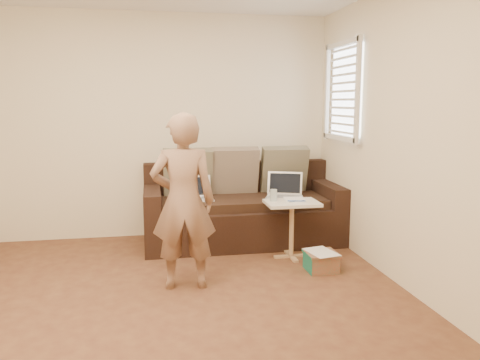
{
  "coord_description": "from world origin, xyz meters",
  "views": [
    {
      "loc": [
        -0.11,
        -3.44,
        1.59
      ],
      "look_at": [
        0.8,
        1.4,
        0.78
      ],
      "focal_mm": 35.76,
      "sensor_mm": 36.0,
      "label": 1
    }
  ],
  "objects": [
    {
      "name": "drinking_glass",
      "position": [
        1.11,
        1.19,
        0.65
      ],
      "size": [
        0.07,
        0.07,
        0.12
      ],
      "primitive_type": null,
      "color": "silver",
      "rests_on": "side_table"
    },
    {
      "name": "wall_back",
      "position": [
        0.0,
        2.25,
        1.3
      ],
      "size": [
        4.0,
        0.0,
        4.0
      ],
      "primitive_type": "plane",
      "rotation": [
        1.57,
        0.0,
        0.0
      ],
      "color": "beige",
      "rests_on": "ground"
    },
    {
      "name": "striped_box",
      "position": [
        1.45,
        0.69,
        0.09
      ],
      "size": [
        0.3,
        0.3,
        0.19
      ],
      "primitive_type": null,
      "color": "red",
      "rests_on": "ground"
    },
    {
      "name": "laptop_silver",
      "position": [
        1.35,
        1.63,
        0.52
      ],
      "size": [
        0.48,
        0.42,
        0.27
      ],
      "primitive_type": null,
      "rotation": [
        0.0,
        0.0,
        -0.38
      ],
      "color": "#B7BABC",
      "rests_on": "sofa"
    },
    {
      "name": "pillow_right",
      "position": [
        1.45,
        2.01,
        0.79
      ],
      "size": [
        0.55,
        0.28,
        0.57
      ],
      "primitive_type": null,
      "rotation": [
        0.26,
        0.0,
        0.0
      ],
      "color": "#665C4B",
      "rests_on": "sofa"
    },
    {
      "name": "pillow_left",
      "position": [
        0.3,
        1.97,
        0.79
      ],
      "size": [
        0.55,
        0.29,
        0.57
      ],
      "primitive_type": null,
      "rotation": [
        0.28,
        0.0,
        0.0
      ],
      "color": "#665C4B",
      "rests_on": "sofa"
    },
    {
      "name": "person",
      "position": [
        0.15,
        0.53,
        0.75
      ],
      "size": [
        0.57,
        0.4,
        1.51
      ],
      "primitive_type": "imported",
      "rotation": [
        0.0,
        0.0,
        3.09
      ],
      "color": "#845D48",
      "rests_on": "ground"
    },
    {
      "name": "pillow_mid",
      "position": [
        0.85,
        2.0,
        0.79
      ],
      "size": [
        0.55,
        0.27,
        0.57
      ],
      "primitive_type": null,
      "rotation": [
        0.24,
        0.0,
        0.0
      ],
      "color": "#6C5B4D",
      "rests_on": "sofa"
    },
    {
      "name": "window_blinds",
      "position": [
        1.95,
        1.5,
        1.7
      ],
      "size": [
        0.12,
        0.88,
        1.08
      ],
      "primitive_type": null,
      "color": "white",
      "rests_on": "wall_right"
    },
    {
      "name": "laptop_white",
      "position": [
        0.37,
        1.71,
        0.52
      ],
      "size": [
        0.37,
        0.28,
        0.26
      ],
      "primitive_type": null,
      "rotation": [
        0.0,
        0.0,
        0.05
      ],
      "color": "white",
      "rests_on": "sofa"
    },
    {
      "name": "scissors",
      "position": [
        1.33,
        1.1,
        0.59
      ],
      "size": [
        0.2,
        0.14,
        0.02
      ],
      "primitive_type": null,
      "rotation": [
        0.0,
        0.0,
        -0.23
      ],
      "color": "silver",
      "rests_on": "side_table"
    },
    {
      "name": "side_table",
      "position": [
        1.29,
        1.13,
        0.29
      ],
      "size": [
        0.53,
        0.37,
        0.59
      ],
      "primitive_type": null,
      "color": "silver",
      "rests_on": "ground"
    },
    {
      "name": "paper_on_table",
      "position": [
        1.34,
        1.21,
        0.59
      ],
      "size": [
        0.25,
        0.33,
        0.0
      ],
      "primitive_type": null,
      "rotation": [
        0.0,
        0.0,
        -0.14
      ],
      "color": "white",
      "rests_on": "side_table"
    },
    {
      "name": "floor",
      "position": [
        0.0,
        0.0,
        0.0
      ],
      "size": [
        4.5,
        4.5,
        0.0
      ],
      "primitive_type": "plane",
      "color": "#522B1E",
      "rests_on": "ground"
    },
    {
      "name": "wall_front",
      "position": [
        0.0,
        -2.25,
        1.3
      ],
      "size": [
        4.0,
        0.0,
        4.0
      ],
      "primitive_type": "plane",
      "rotation": [
        -1.57,
        0.0,
        0.0
      ],
      "color": "beige",
      "rests_on": "ground"
    },
    {
      "name": "sofa",
      "position": [
        0.9,
        1.77,
        0.42
      ],
      "size": [
        2.2,
        0.95,
        0.85
      ],
      "primitive_type": null,
      "color": "black",
      "rests_on": "ground"
    },
    {
      "name": "wall_right",
      "position": [
        2.0,
        0.0,
        1.3
      ],
      "size": [
        0.0,
        4.5,
        4.5
      ],
      "primitive_type": "plane",
      "rotation": [
        1.57,
        0.0,
        -1.57
      ],
      "color": "beige",
      "rests_on": "ground"
    }
  ]
}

